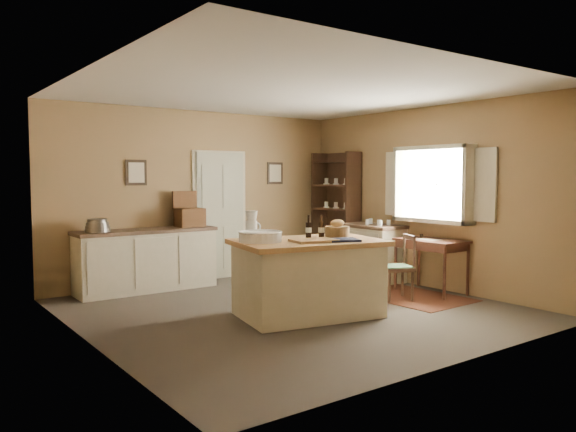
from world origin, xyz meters
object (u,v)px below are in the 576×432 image
object	(u,v)px
desk_chair	(396,268)
work_island	(307,276)
shelving_unit	(338,212)
sideboard	(147,258)
writing_desk	(431,246)
right_cabinet	(372,252)

from	to	relation	value
desk_chair	work_island	bearing A→B (deg)	-157.28
shelving_unit	sideboard	bearing A→B (deg)	174.11
writing_desk	shelving_unit	world-z (taller)	shelving_unit
sideboard	shelving_unit	size ratio (longest dim) A/B	0.98
work_island	shelving_unit	bearing A→B (deg)	53.76
writing_desk	right_cabinet	size ratio (longest dim) A/B	0.92
work_island	desk_chair	distance (m)	1.50
desk_chair	right_cabinet	distance (m)	1.44
work_island	shelving_unit	world-z (taller)	shelving_unit
right_cabinet	desk_chair	bearing A→B (deg)	-121.54
desk_chair	shelving_unit	distance (m)	2.49
desk_chair	right_cabinet	world-z (taller)	right_cabinet
desk_chair	shelving_unit	xyz separation A→B (m)	(0.91, 2.23, 0.61)
work_island	right_cabinet	size ratio (longest dim) A/B	1.81
shelving_unit	work_island	bearing A→B (deg)	-137.56
writing_desk	shelving_unit	size ratio (longest dim) A/B	0.46
work_island	right_cabinet	xyz separation A→B (m)	(2.25, 1.20, -0.02)
sideboard	writing_desk	xyz separation A→B (m)	(3.22, -2.54, 0.19)
sideboard	desk_chair	world-z (taller)	sideboard
sideboard	shelving_unit	distance (m)	3.43
sideboard	desk_chair	xyz separation A→B (m)	(2.46, -2.58, -0.05)
work_island	writing_desk	distance (m)	2.26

